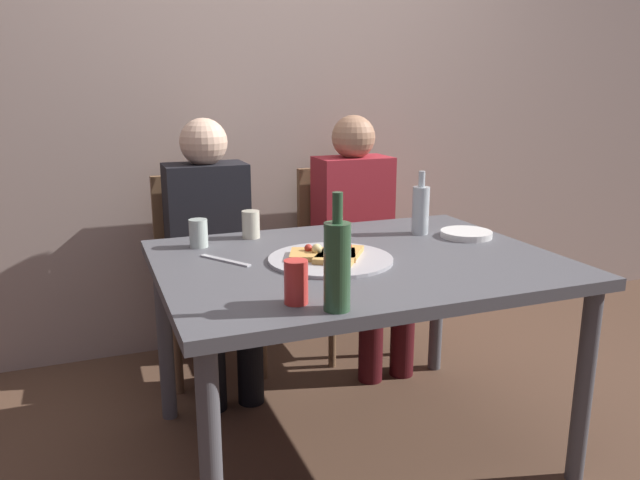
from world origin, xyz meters
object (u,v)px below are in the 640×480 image
chair_left (207,259)px  guest_in_sweater (212,240)px  pizza_slice_last (339,254)px  table_knife (225,260)px  wine_bottle (337,264)px  tumbler_near (198,233)px  pizza_tray (331,259)px  beer_bottle (421,209)px  plate_stack (466,234)px  chair_right (347,246)px  pizza_slice_extra (322,254)px  soda_can (296,282)px  dining_table (357,278)px  tumbler_far (251,224)px  guest_in_beanie (360,227)px

chair_left → guest_in_sweater: guest_in_sweater is taller
pizza_slice_last → table_knife: 0.39m
wine_bottle → tumbler_near: bearing=105.9°
pizza_tray → chair_left: size_ratio=0.47×
pizza_slice_last → tumbler_near: (-0.41, 0.35, 0.03)m
pizza_slice_last → chair_left: size_ratio=0.28×
table_knife → chair_left: 0.83m
beer_bottle → pizza_tray: bearing=-153.6°
plate_stack → guest_in_sweater: size_ratio=0.17×
wine_bottle → chair_right: wine_bottle is taller
pizza_slice_extra → wine_bottle: size_ratio=0.80×
wine_bottle → chair_right: (0.62, 1.36, -0.34)m
wine_bottle → soda_can: 0.14m
pizza_slice_extra → pizza_tray: bearing=-31.3°
pizza_slice_last → chair_left: bearing=107.1°
pizza_slice_last → beer_bottle: size_ratio=1.01×
dining_table → tumbler_far: (-0.27, 0.41, 0.13)m
plate_stack → tumbler_far: bearing=159.9°
chair_right → guest_in_beanie: size_ratio=0.77×
pizza_tray → guest_in_beanie: guest_in_beanie is taller
tumbler_near → chair_left: chair_left is taller
tumbler_far → guest_in_beanie: bearing=29.5°
pizza_slice_last → guest_in_beanie: guest_in_beanie is taller
pizza_tray → pizza_slice_extra: size_ratio=1.67×
wine_bottle → chair_right: bearing=65.4°
beer_bottle → soda_can: size_ratio=2.06×
chair_left → guest_in_beanie: guest_in_beanie is taller
wine_bottle → chair_left: (-0.09, 1.36, -0.34)m
tumbler_far → soda_can: (-0.08, -0.76, 0.01)m
table_knife → guest_in_sweater: size_ratio=0.19×
dining_table → tumbler_far: bearing=123.6°
pizza_slice_extra → tumbler_near: (-0.36, 0.33, 0.03)m
pizza_tray → beer_bottle: size_ratio=1.69×
wine_bottle → pizza_slice_extra: bearing=73.5°
pizza_slice_extra → plate_stack: pizza_slice_extra is taller
chair_right → pizza_slice_extra: bearing=61.6°
dining_table → chair_right: bearing=68.5°
pizza_slice_extra → plate_stack: bearing=9.6°
beer_bottle → guest_in_beanie: size_ratio=0.22×
tumbler_far → table_knife: 0.34m
pizza_tray → plate_stack: size_ratio=2.12×
pizza_slice_extra → table_knife: (-0.31, 0.11, -0.02)m
plate_stack → guest_in_beanie: bearing=103.9°
pizza_tray → pizza_slice_last: bearing=-5.0°
tumbler_near → pizza_tray: bearing=-42.2°
soda_can → chair_right: (0.71, 1.27, -0.28)m
plate_stack → chair_left: size_ratio=0.22×
chair_left → chair_right: size_ratio=1.00×
tumbler_far → plate_stack: tumbler_far is taller
pizza_slice_extra → tumbler_far: size_ratio=2.37×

